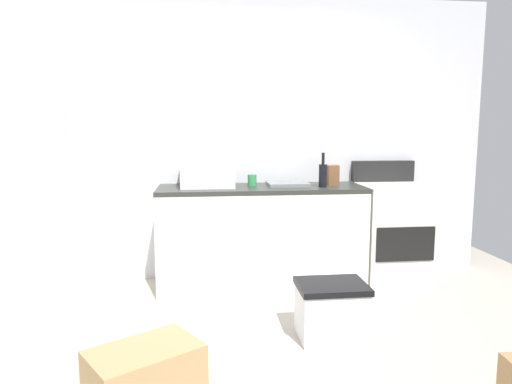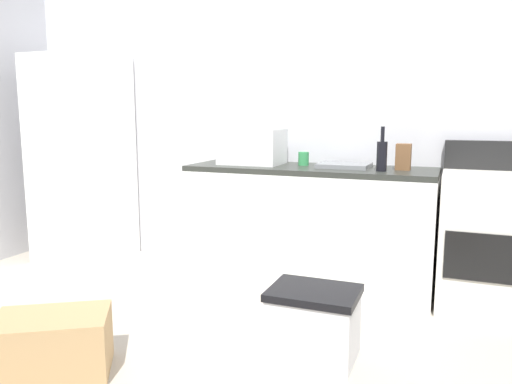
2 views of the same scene
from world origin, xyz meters
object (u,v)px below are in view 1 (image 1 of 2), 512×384
(cardboard_box_large, at_px, (145,376))
(coffee_mug, at_px, (252,180))
(refrigerator, at_px, (14,192))
(wine_bottle, at_px, (323,175))
(knife_block, at_px, (333,175))
(stove_oven, at_px, (391,231))
(storage_bin, at_px, (331,310))
(microwave, at_px, (208,172))

(cardboard_box_large, bearing_deg, coffee_mug, 67.83)
(refrigerator, bearing_deg, wine_bottle, -1.29)
(refrigerator, height_order, cardboard_box_large, refrigerator)
(refrigerator, height_order, knife_block, refrigerator)
(refrigerator, distance_m, knife_block, 2.71)
(refrigerator, xyz_separation_m, stove_oven, (3.27, 0.06, -0.42))
(cardboard_box_large, bearing_deg, storage_bin, 29.18)
(cardboard_box_large, xyz_separation_m, storage_bin, (1.15, 0.64, 0.04))
(wine_bottle, xyz_separation_m, cardboard_box_large, (-1.34, -1.64, -0.86))
(cardboard_box_large, bearing_deg, wine_bottle, 50.76)
(microwave, bearing_deg, stove_oven, -0.53)
(wine_bottle, xyz_separation_m, knife_block, (0.13, 0.14, -0.02))
(wine_bottle, height_order, storage_bin, wine_bottle)
(microwave, bearing_deg, storage_bin, -54.36)
(storage_bin, bearing_deg, wine_bottle, 79.39)
(knife_block, bearing_deg, refrigerator, -178.25)
(refrigerator, height_order, storage_bin, refrigerator)
(cardboard_box_large, bearing_deg, refrigerator, 126.08)
(storage_bin, bearing_deg, coffee_mug, 109.27)
(stove_oven, relative_size, microwave, 2.39)
(knife_block, distance_m, storage_bin, 1.43)
(wine_bottle, relative_size, storage_bin, 0.65)
(wine_bottle, relative_size, cardboard_box_large, 0.55)
(refrigerator, bearing_deg, storage_bin, -23.80)
(coffee_mug, xyz_separation_m, cardboard_box_large, (-0.74, -1.82, -0.80))
(knife_block, height_order, cardboard_box_large, knife_block)
(coffee_mug, distance_m, knife_block, 0.73)
(refrigerator, xyz_separation_m, wine_bottle, (2.58, -0.06, 0.12))
(stove_oven, relative_size, storage_bin, 2.39)
(microwave, bearing_deg, wine_bottle, -7.37)
(storage_bin, bearing_deg, knife_block, 74.57)
(knife_block, bearing_deg, stove_oven, -2.80)
(coffee_mug, height_order, knife_block, knife_block)
(refrigerator, xyz_separation_m, microwave, (1.59, 0.07, 0.15))
(refrigerator, bearing_deg, stove_oven, 0.97)
(refrigerator, xyz_separation_m, coffee_mug, (1.98, 0.12, 0.06))
(wine_bottle, relative_size, coffee_mug, 3.00)
(wine_bottle, distance_m, coffee_mug, 0.63)
(knife_block, bearing_deg, storage_bin, -105.43)
(microwave, bearing_deg, knife_block, 0.61)
(storage_bin, bearing_deg, refrigerator, 156.20)
(wine_bottle, distance_m, knife_block, 0.19)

